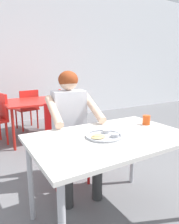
{
  "coord_description": "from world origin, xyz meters",
  "views": [
    {
      "loc": [
        -0.97,
        -1.13,
        1.28
      ],
      "look_at": [
        -0.11,
        0.33,
        0.9
      ],
      "focal_mm": 32.35,
      "sensor_mm": 36.0,
      "label": 1
    }
  ],
  "objects_px": {
    "table_background_red": "(32,105)",
    "chair_red_right": "(67,108)",
    "table_foreground": "(110,145)",
    "chair_foreground": "(65,135)",
    "chair_red_far": "(28,106)",
    "diner_foreground": "(72,120)",
    "drinking_cup": "(146,120)",
    "thali_tray": "(104,135)"
  },
  "relations": [
    {
      "from": "thali_tray",
      "to": "table_background_red",
      "type": "distance_m",
      "value": 2.34
    },
    {
      "from": "table_background_red",
      "to": "drinking_cup",
      "type": "bearing_deg",
      "value": -78.12
    },
    {
      "from": "chair_red_right",
      "to": "chair_red_far",
      "type": "bearing_deg",
      "value": 135.67
    },
    {
      "from": "table_foreground",
      "to": "chair_red_right",
      "type": "relative_size",
      "value": 1.46
    },
    {
      "from": "diner_foreground",
      "to": "chair_red_right",
      "type": "height_order",
      "value": "diner_foreground"
    },
    {
      "from": "diner_foreground",
      "to": "chair_red_far",
      "type": "relative_size",
      "value": 1.5
    },
    {
      "from": "diner_foreground",
      "to": "table_background_red",
      "type": "relative_size",
      "value": 1.31
    },
    {
      "from": "table_background_red",
      "to": "chair_red_right",
      "type": "relative_size",
      "value": 1.12
    },
    {
      "from": "table_foreground",
      "to": "chair_foreground",
      "type": "relative_size",
      "value": 1.41
    },
    {
      "from": "chair_foreground",
      "to": "chair_red_far",
      "type": "relative_size",
      "value": 1.06
    },
    {
      "from": "drinking_cup",
      "to": "chair_foreground",
      "type": "height_order",
      "value": "chair_foreground"
    },
    {
      "from": "drinking_cup",
      "to": "table_background_red",
      "type": "xyz_separation_m",
      "value": [
        -0.47,
        2.25,
        -0.17
      ]
    },
    {
      "from": "drinking_cup",
      "to": "diner_foreground",
      "type": "relative_size",
      "value": 0.07
    },
    {
      "from": "drinking_cup",
      "to": "table_background_red",
      "type": "relative_size",
      "value": 0.09
    },
    {
      "from": "table_foreground",
      "to": "chair_foreground",
      "type": "bearing_deg",
      "value": 91.45
    },
    {
      "from": "diner_foreground",
      "to": "thali_tray",
      "type": "bearing_deg",
      "value": -91.19
    },
    {
      "from": "chair_foreground",
      "to": "diner_foreground",
      "type": "relative_size",
      "value": 0.71
    },
    {
      "from": "table_foreground",
      "to": "drinking_cup",
      "type": "distance_m",
      "value": 0.51
    },
    {
      "from": "table_foreground",
      "to": "chair_red_far",
      "type": "relative_size",
      "value": 1.5
    },
    {
      "from": "chair_foreground",
      "to": "chair_red_right",
      "type": "relative_size",
      "value": 1.03
    },
    {
      "from": "diner_foreground",
      "to": "chair_red_far",
      "type": "height_order",
      "value": "diner_foreground"
    },
    {
      "from": "diner_foreground",
      "to": "chair_red_far",
      "type": "bearing_deg",
      "value": 87.24
    },
    {
      "from": "table_foreground",
      "to": "chair_red_right",
      "type": "distance_m",
      "value": 2.46
    },
    {
      "from": "chair_foreground",
      "to": "table_background_red",
      "type": "height_order",
      "value": "chair_foreground"
    },
    {
      "from": "diner_foreground",
      "to": "chair_red_right",
      "type": "xyz_separation_m",
      "value": [
        0.73,
        1.75,
        -0.25
      ]
    },
    {
      "from": "chair_foreground",
      "to": "table_background_red",
      "type": "xyz_separation_m",
      "value": [
        0.03,
        1.51,
        0.11
      ]
    },
    {
      "from": "drinking_cup",
      "to": "thali_tray",
      "type": "bearing_deg",
      "value": -171.04
    },
    {
      "from": "chair_foreground",
      "to": "chair_red_far",
      "type": "bearing_deg",
      "value": 87.57
    },
    {
      "from": "chair_foreground",
      "to": "diner_foreground",
      "type": "bearing_deg",
      "value": -95.83
    },
    {
      "from": "chair_foreground",
      "to": "table_background_red",
      "type": "bearing_deg",
      "value": 88.84
    },
    {
      "from": "table_foreground",
      "to": "diner_foreground",
      "type": "relative_size",
      "value": 1.0
    },
    {
      "from": "table_foreground",
      "to": "thali_tray",
      "type": "relative_size",
      "value": 4.39
    },
    {
      "from": "table_foreground",
      "to": "chair_red_right",
      "type": "bearing_deg",
      "value": 73.88
    },
    {
      "from": "table_foreground",
      "to": "table_background_red",
      "type": "distance_m",
      "value": 2.34
    },
    {
      "from": "table_foreground",
      "to": "table_background_red",
      "type": "xyz_separation_m",
      "value": [
        0.01,
        2.34,
        -0.05
      ]
    },
    {
      "from": "table_background_red",
      "to": "chair_red_far",
      "type": "xyz_separation_m",
      "value": [
        0.06,
        0.61,
        -0.14
      ]
    },
    {
      "from": "table_foreground",
      "to": "chair_red_far",
      "type": "bearing_deg",
      "value": 88.66
    },
    {
      "from": "diner_foreground",
      "to": "drinking_cup",
      "type": "bearing_deg",
      "value": -44.45
    },
    {
      "from": "diner_foreground",
      "to": "chair_red_right",
      "type": "distance_m",
      "value": 1.91
    },
    {
      "from": "chair_red_far",
      "to": "diner_foreground",
      "type": "bearing_deg",
      "value": -92.76
    },
    {
      "from": "drinking_cup",
      "to": "chair_red_far",
      "type": "xyz_separation_m",
      "value": [
        -0.41,
        2.86,
        -0.31
      ]
    },
    {
      "from": "diner_foreground",
      "to": "chair_red_right",
      "type": "bearing_deg",
      "value": 67.46
    }
  ]
}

